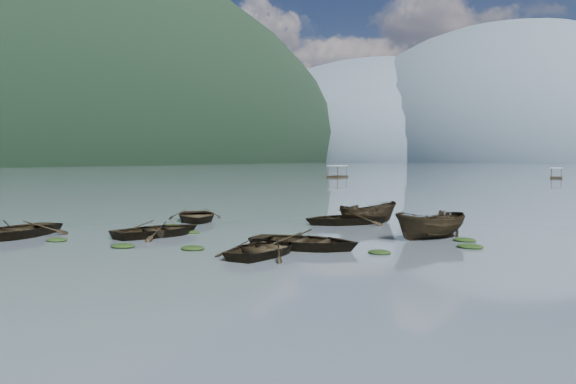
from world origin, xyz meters
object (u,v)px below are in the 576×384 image
at_px(rowboat_3, 265,255).
at_px(rowboat_0, 15,237).
at_px(pontoon_centre, 556,178).
at_px(pontoon_left, 338,177).

bearing_deg(rowboat_3, rowboat_0, 5.90).
bearing_deg(rowboat_3, pontoon_centre, -93.43).
xyz_separation_m(rowboat_3, pontoon_centre, (9.42, 105.36, 0.00)).
height_order(rowboat_0, pontoon_centre, pontoon_centre).
distance_m(rowboat_3, pontoon_centre, 105.78).
relative_size(pontoon_left, pontoon_centre, 1.17).
height_order(rowboat_3, pontoon_left, pontoon_left).
relative_size(rowboat_0, pontoon_centre, 0.95).
bearing_deg(rowboat_0, pontoon_centre, 69.59).
bearing_deg(pontoon_left, pontoon_centre, 17.37).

